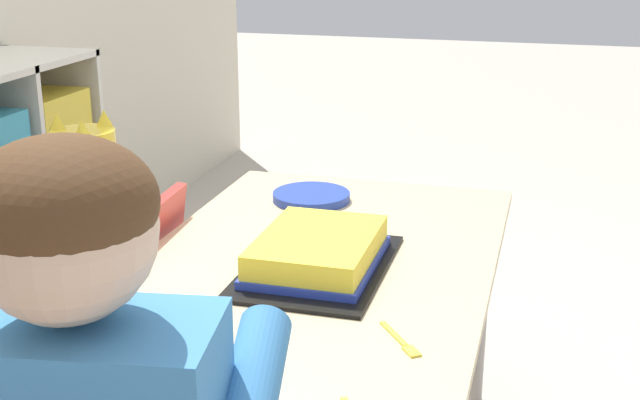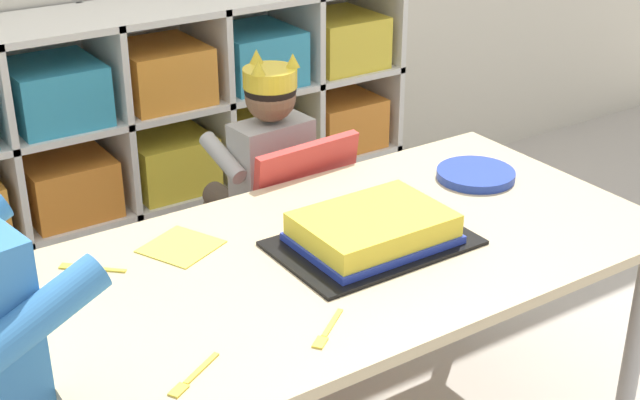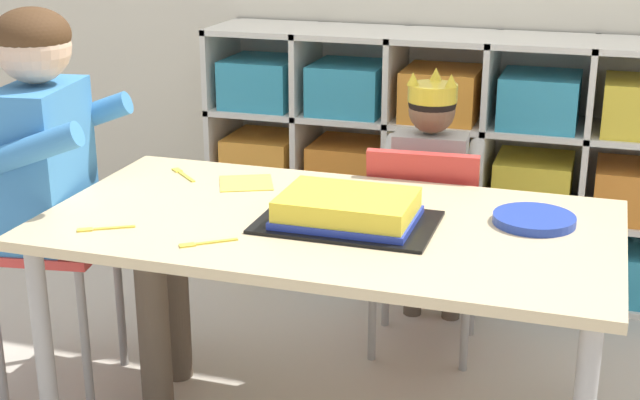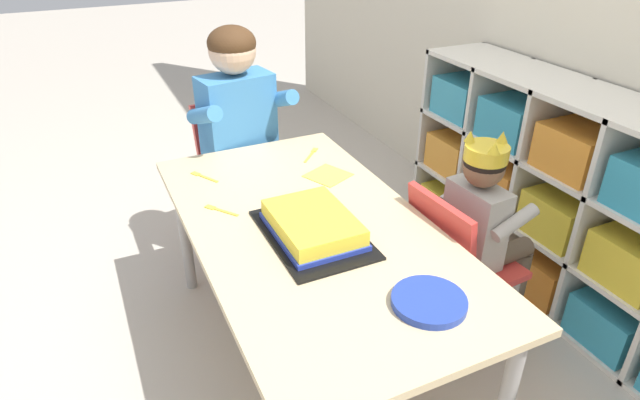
# 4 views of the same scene
# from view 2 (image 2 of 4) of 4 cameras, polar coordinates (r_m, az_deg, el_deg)

# --- Properties ---
(storage_cubby_shelf) EXTENTS (1.65, 0.33, 0.87)m
(storage_cubby_shelf) POSITION_cam_2_polar(r_m,az_deg,el_deg) (2.89, -9.75, 2.89)
(storage_cubby_shelf) COLOR silver
(storage_cubby_shelf) RESTS_ON ground
(activity_table) EXTENTS (1.36, 0.72, 0.59)m
(activity_table) POSITION_cam_2_polar(r_m,az_deg,el_deg) (1.94, 1.81, -4.52)
(activity_table) COLOR #D1B789
(activity_table) RESTS_ON ground
(classroom_chair_blue) EXTENTS (0.35, 0.33, 0.66)m
(classroom_chair_blue) POSITION_cam_2_polar(r_m,az_deg,el_deg) (2.43, -2.12, -1.51)
(classroom_chair_blue) COLOR red
(classroom_chair_blue) RESTS_ON ground
(child_with_crown) EXTENTS (0.31, 0.31, 0.85)m
(child_with_crown) POSITION_cam_2_polar(r_m,az_deg,el_deg) (2.45, -3.63, 2.20)
(child_with_crown) COLOR #B2ADA3
(child_with_crown) RESTS_ON ground
(birthday_cake_on_tray) EXTENTS (0.41, 0.27, 0.07)m
(birthday_cake_on_tray) POSITION_cam_2_polar(r_m,az_deg,el_deg) (1.92, 3.35, -2.01)
(birthday_cake_on_tray) COLOR black
(birthday_cake_on_tray) RESTS_ON activity_table
(paper_plate_stack) EXTENTS (0.19, 0.19, 0.02)m
(paper_plate_stack) POSITION_cam_2_polar(r_m,az_deg,el_deg) (2.26, 9.76, 1.60)
(paper_plate_stack) COLOR #233DA3
(paper_plate_stack) RESTS_ON activity_table
(paper_napkin_square) EXTENTS (0.18, 0.18, 0.00)m
(paper_napkin_square) POSITION_cam_2_polar(r_m,az_deg,el_deg) (1.94, -8.73, -2.90)
(paper_napkin_square) COLOR #F4DB4C
(paper_napkin_square) RESTS_ON activity_table
(fork_scattered_mid_table) EXTENTS (0.11, 0.09, 0.00)m
(fork_scattered_mid_table) POSITION_cam_2_polar(r_m,az_deg,el_deg) (1.64, 0.46, -8.23)
(fork_scattered_mid_table) COLOR yellow
(fork_scattered_mid_table) RESTS_ON activity_table
(fork_near_cake_tray) EXTENTS (0.12, 0.08, 0.00)m
(fork_near_cake_tray) POSITION_cam_2_polar(r_m,az_deg,el_deg) (1.55, -8.05, -10.98)
(fork_near_cake_tray) COLOR yellow
(fork_near_cake_tray) RESTS_ON activity_table
(fork_at_table_front_edge) EXTENTS (0.11, 0.11, 0.00)m
(fork_at_table_front_edge) POSITION_cam_2_polar(r_m,az_deg,el_deg) (1.89, -14.37, -4.16)
(fork_at_table_front_edge) COLOR yellow
(fork_at_table_front_edge) RESTS_ON activity_table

